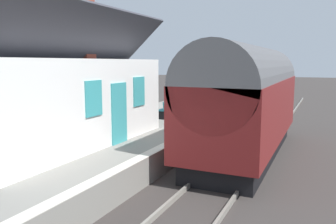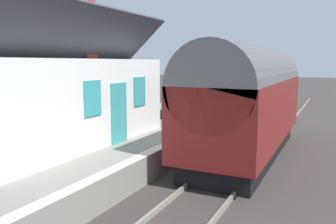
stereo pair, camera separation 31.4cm
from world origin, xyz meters
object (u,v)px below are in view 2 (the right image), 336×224
(bench_platform_end, at_px, (170,109))
(planter_edge_near, at_px, (241,102))
(planter_edge_far, at_px, (143,103))
(planter_bench_right, at_px, (218,104))
(tree_far_right, at_px, (105,48))
(train, at_px, (248,100))
(station_building, at_px, (63,97))
(tree_far_left, at_px, (64,43))
(station_sign_board, at_px, (217,93))
(bench_near_building, at_px, (191,103))
(bench_mid_platform, at_px, (208,97))

(bench_platform_end, bearing_deg, planter_edge_near, -17.98)
(planter_edge_far, height_order, planter_bench_right, same)
(planter_bench_right, bearing_deg, planter_edge_far, 108.42)
(tree_far_right, bearing_deg, train, -126.99)
(train, relative_size, station_building, 1.13)
(planter_edge_near, xyz_separation_m, tree_far_right, (3.04, 12.84, 3.74))
(planter_bench_right, relative_size, tree_far_left, 0.13)
(planter_bench_right, height_order, station_sign_board, station_sign_board)
(tree_far_left, bearing_deg, tree_far_right, -29.91)
(station_building, bearing_deg, tree_far_right, 31.93)
(planter_edge_near, bearing_deg, train, -164.14)
(planter_edge_far, distance_m, station_sign_board, 4.38)
(bench_platform_end, relative_size, planter_edge_near, 1.29)
(planter_edge_far, relative_size, planter_bench_right, 1.00)
(bench_near_building, distance_m, tree_far_right, 13.14)
(bench_mid_platform, bearing_deg, planter_edge_near, -85.47)
(tree_far_right, bearing_deg, planter_edge_far, -133.12)
(bench_near_building, height_order, station_sign_board, station_sign_board)
(bench_near_building, xyz_separation_m, planter_edge_near, (3.51, -2.01, -0.22))
(tree_far_left, relative_size, tree_far_right, 1.04)
(planter_edge_far, xyz_separation_m, tree_far_left, (4.77, 10.17, 3.84))
(train, bearing_deg, planter_edge_far, 62.13)
(tree_far_right, bearing_deg, tree_far_left, 150.09)
(bench_near_building, bearing_deg, train, -138.24)
(planter_edge_near, bearing_deg, planter_bench_right, 173.40)
(station_sign_board, bearing_deg, tree_far_right, 59.22)
(planter_edge_far, bearing_deg, planter_edge_near, -42.71)
(station_building, bearing_deg, planter_bench_right, -15.52)
(bench_mid_platform, xyz_separation_m, station_sign_board, (-4.36, -2.06, 0.71))
(bench_near_building, relative_size, planter_bench_right, 1.57)
(train, relative_size, station_sign_board, 6.10)
(train, height_order, station_sign_board, train)
(train, bearing_deg, station_building, 128.82)
(station_building, bearing_deg, bench_near_building, -6.03)
(tree_far_right, bearing_deg, planter_edge_near, -103.30)
(bench_platform_end, relative_size, station_sign_board, 0.89)
(bench_platform_end, bearing_deg, bench_near_building, -0.57)
(bench_mid_platform, xyz_separation_m, planter_edge_near, (0.17, -2.20, -0.22))
(tree_far_left, distance_m, tree_far_right, 3.58)
(bench_platform_end, distance_m, planter_edge_far, 2.82)
(station_building, xyz_separation_m, tree_far_left, (12.72, 11.63, 2.73))
(train, xyz_separation_m, bench_platform_end, (2.18, 4.43, -0.87))
(planter_edge_far, bearing_deg, bench_near_building, -61.79)
(planter_edge_far, distance_m, tree_far_right, 12.02)
(bench_platform_end, distance_m, tree_far_right, 14.69)
(bench_platform_end, distance_m, station_sign_board, 2.67)
(planter_edge_far, distance_m, planter_edge_near, 6.57)
(bench_near_building, bearing_deg, bench_mid_platform, 3.34)
(planter_bench_right, distance_m, tree_far_right, 14.47)
(planter_edge_far, bearing_deg, station_sign_board, -86.14)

